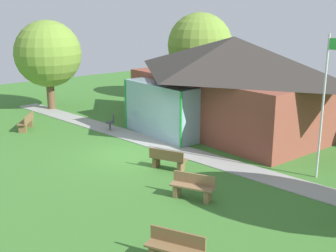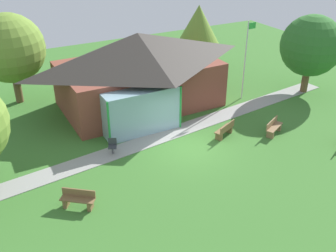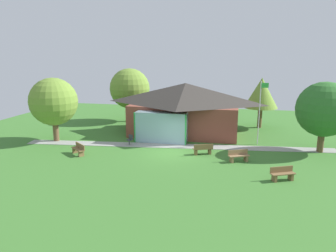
# 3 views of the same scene
# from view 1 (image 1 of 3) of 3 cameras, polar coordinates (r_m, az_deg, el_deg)

# --- Properties ---
(ground_plane) EXTENTS (44.00, 44.00, 0.00)m
(ground_plane) POSITION_cam_1_polar(r_m,az_deg,el_deg) (19.08, -4.77, -3.79)
(ground_plane) COLOR #3D752D
(pavilion) EXTENTS (10.86, 7.64, 4.83)m
(pavilion) POSITION_cam_1_polar(r_m,az_deg,el_deg) (22.56, 8.09, 5.66)
(pavilion) COLOR brown
(pavilion) RESTS_ON ground_plane
(footpath) EXTENTS (25.53, 4.24, 0.03)m
(footpath) POSITION_cam_1_polar(r_m,az_deg,el_deg) (20.13, -0.37, -2.67)
(footpath) COLOR #999993
(footpath) RESTS_ON ground_plane
(flagpole) EXTENTS (0.64, 0.08, 5.34)m
(flagpole) POSITION_cam_1_polar(r_m,az_deg,el_deg) (16.69, 19.81, 3.13)
(flagpole) COLOR silver
(flagpole) RESTS_ON ground_plane
(bench_rear_near_path) EXTENTS (1.55, 1.01, 0.84)m
(bench_rear_near_path) POSITION_cam_1_polar(r_m,az_deg,el_deg) (17.22, -0.01, -4.44)
(bench_rear_near_path) COLOR brown
(bench_rear_near_path) RESTS_ON ground_plane
(bench_lawn_far_right) EXTENTS (1.54, 1.04, 0.84)m
(bench_lawn_far_right) POSITION_cam_1_polar(r_m,az_deg,el_deg) (11.20, 0.96, -15.87)
(bench_lawn_far_right) COLOR brown
(bench_lawn_far_right) RESTS_ON ground_plane
(bench_mid_left) EXTENTS (1.45, 1.27, 0.84)m
(bench_mid_left) POSITION_cam_1_polar(r_m,az_deg,el_deg) (23.98, -18.06, 0.46)
(bench_mid_left) COLOR brown
(bench_mid_left) RESTS_ON ground_plane
(bench_mid_right) EXTENTS (1.54, 1.06, 0.84)m
(bench_mid_right) POSITION_cam_1_polar(r_m,az_deg,el_deg) (14.69, 3.27, -8.03)
(bench_mid_right) COLOR olive
(bench_mid_right) RESTS_ON ground_plane
(patio_chair_west) EXTENTS (0.59, 0.59, 0.86)m
(patio_chair_west) POSITION_cam_1_polar(r_m,az_deg,el_deg) (22.89, -7.48, 0.44)
(patio_chair_west) COLOR #33383D
(patio_chair_west) RESTS_ON ground_plane
(tree_west_hedge) EXTENTS (4.09, 4.09, 5.54)m
(tree_west_hedge) POSITION_cam_1_polar(r_m,az_deg,el_deg) (28.13, -15.48, 9.10)
(tree_west_hedge) COLOR brown
(tree_west_hedge) RESTS_ON ground_plane
(tree_behind_pavilion_left) EXTENTS (4.45, 4.45, 5.96)m
(tree_behind_pavilion_left) POSITION_cam_1_polar(r_m,az_deg,el_deg) (30.40, 4.20, 10.48)
(tree_behind_pavilion_left) COLOR brown
(tree_behind_pavilion_left) RESTS_ON ground_plane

